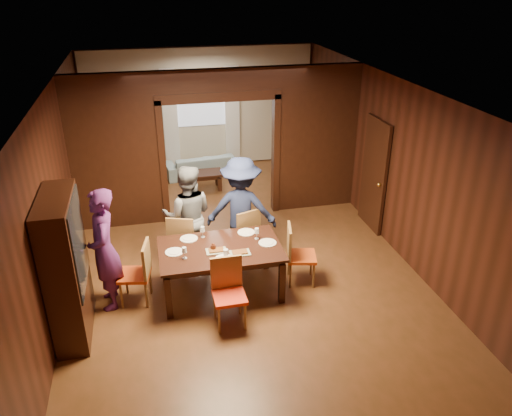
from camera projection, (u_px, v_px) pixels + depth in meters
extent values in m
plane|color=#533317|center=(237.00, 254.00, 8.71)|extent=(9.00, 9.00, 0.00)
cube|color=silver|center=(234.00, 87.00, 7.45)|extent=(5.50, 9.00, 0.02)
cube|color=black|center=(201.00, 108.00, 12.04)|extent=(5.50, 0.02, 2.90)
cube|color=black|center=(57.00, 192.00, 7.53)|extent=(0.02, 9.00, 2.90)
cube|color=black|center=(392.00, 164.00, 8.64)|extent=(0.02, 9.00, 2.90)
cube|color=black|center=(117.00, 166.00, 9.21)|extent=(1.65, 0.15, 2.40)
cube|color=black|center=(315.00, 151.00, 9.98)|extent=(1.65, 0.15, 2.40)
cube|color=black|center=(218.00, 82.00, 8.97)|extent=(5.50, 0.15, 0.50)
cube|color=beige|center=(201.00, 109.00, 12.01)|extent=(5.40, 0.04, 2.85)
imported|color=#541F5C|center=(104.00, 250.00, 7.04)|extent=(0.50, 0.71, 1.83)
imported|color=slate|center=(188.00, 216.00, 8.11)|extent=(0.93, 0.77, 1.74)
imported|color=#1C2548|center=(241.00, 209.00, 8.25)|extent=(1.31, 0.96, 1.81)
imported|color=#91B1BF|center=(201.00, 165.00, 11.96)|extent=(1.77, 0.86, 0.50)
imported|color=black|center=(223.00, 240.00, 7.52)|extent=(0.34, 0.34, 0.08)
cube|color=black|center=(221.00, 270.00, 7.55)|extent=(1.81, 1.13, 0.76)
cube|color=black|center=(204.00, 181.00, 11.19)|extent=(0.80, 0.50, 0.40)
cube|color=black|center=(66.00, 268.00, 6.45)|extent=(0.40, 1.20, 2.00)
cube|color=black|center=(374.00, 175.00, 9.24)|extent=(0.06, 0.90, 2.10)
cube|color=silver|center=(201.00, 99.00, 11.87)|extent=(1.20, 0.03, 1.30)
cube|color=white|center=(170.00, 120.00, 11.88)|extent=(0.35, 0.06, 2.40)
cube|color=white|center=(232.00, 116.00, 12.19)|extent=(0.35, 0.06, 2.40)
cylinder|color=silver|center=(174.00, 252.00, 7.27)|extent=(0.27, 0.27, 0.01)
cylinder|color=silver|center=(189.00, 239.00, 7.63)|extent=(0.27, 0.27, 0.01)
cylinder|color=white|center=(246.00, 232.00, 7.82)|extent=(0.27, 0.27, 0.01)
cylinder|color=silver|center=(267.00, 243.00, 7.52)|extent=(0.27, 0.27, 0.01)
cylinder|color=silver|center=(224.00, 259.00, 7.10)|extent=(0.27, 0.27, 0.01)
cube|color=gray|center=(216.00, 251.00, 7.29)|extent=(0.30, 0.20, 0.04)
cube|color=gray|center=(240.00, 253.00, 7.24)|extent=(0.30, 0.20, 0.04)
cylinder|color=silver|center=(226.00, 254.00, 7.10)|extent=(0.07, 0.07, 0.14)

